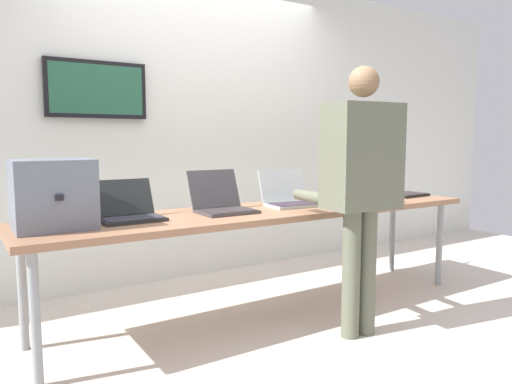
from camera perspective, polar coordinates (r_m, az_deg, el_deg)
name	(u,v)px	position (r m, az deg, el deg)	size (l,w,h in m)	color
ground	(269,314)	(3.46, 1.54, -14.37)	(8.00, 8.00, 0.04)	beige
back_wall	(195,124)	(4.22, -7.28, 8.10)	(8.00, 0.11, 2.67)	silver
workbench	(269,215)	(3.28, 1.58, -2.81)	(3.25, 0.70, 0.73)	#9B6C4E
equipment_box	(53,194)	(2.76, -23.12, -0.23)	(0.40, 0.37, 0.37)	slate
laptop_station_0	(129,211)	(2.92, -14.98, -2.19)	(0.36, 0.33, 0.23)	#232727
laptop_station_1	(222,203)	(3.14, -4.10, -1.27)	(0.36, 0.38, 0.27)	#3C3B3E
laptop_station_2	(290,197)	(3.44, 4.04, -0.65)	(0.40, 0.37, 0.25)	#ABB5B5
laptop_station_3	(351,192)	(3.83, 11.29, -0.06)	(0.32, 0.41, 0.25)	#AAAEB4
laptop_station_4	(399,188)	(4.24, 16.71, 0.46)	(0.35, 0.38, 0.27)	black
person	(361,176)	(2.92, 12.40, 1.87)	(0.47, 0.61, 1.63)	#5F6350
coffee_mug	(391,197)	(3.69, 15.87, -0.53)	(0.09, 0.09, 0.10)	#CA4641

